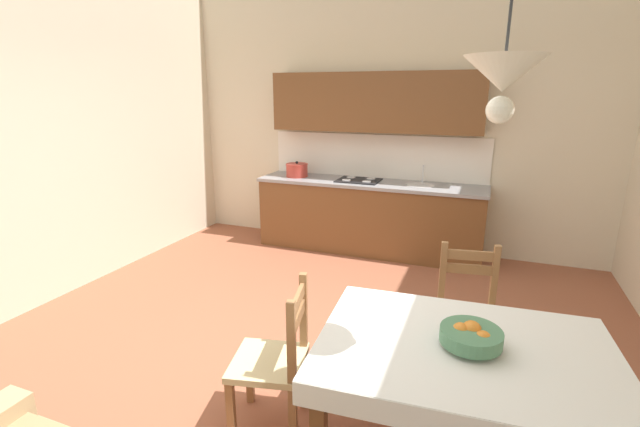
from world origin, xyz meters
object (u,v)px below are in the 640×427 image
dining_chair_kitchen_side (467,315)px  pendant_lamp (504,76)px  dining_table (463,367)px  fruit_bowl (471,336)px  kitchen_cabinetry (370,184)px  dining_chair_tv_side (275,361)px

dining_chair_kitchen_side → pendant_lamp: 1.90m
dining_table → fruit_bowl: (0.02, 0.00, 0.18)m
kitchen_cabinetry → dining_chair_kitchen_side: bearing=-59.3°
kitchen_cabinetry → dining_table: 3.45m
dining_chair_kitchen_side → pendant_lamp: size_ratio=1.16×
fruit_bowl → dining_table: bearing=-169.7°
fruit_bowl → pendant_lamp: (0.02, -0.11, 1.22)m
dining_table → pendant_lamp: bearing=-68.0°
dining_chair_kitchen_side → kitchen_cabinetry: bearing=120.7°
dining_chair_tv_side → dining_table: bearing=2.6°
dining_chair_tv_side → pendant_lamp: pendant_lamp is taller
dining_chair_kitchen_side → pendant_lamp: (0.06, -1.04, 1.59)m
kitchen_cabinetry → dining_chair_tv_side: (0.30, -3.21, -0.41)m
kitchen_cabinetry → fruit_bowl: kitchen_cabinetry is taller
dining_chair_kitchen_side → fruit_bowl: dining_chair_kitchen_side is taller
fruit_bowl → pendant_lamp: size_ratio=0.37×
dining_table → pendant_lamp: (0.04, -0.10, 1.39)m
kitchen_cabinetry → dining_chair_kitchen_side: (1.32, -2.23, -0.41)m
dining_table → fruit_bowl: size_ratio=5.06×
dining_table → pendant_lamp: size_ratio=1.89×
kitchen_cabinetry → pendant_lamp: bearing=-67.2°
kitchen_cabinetry → fruit_bowl: size_ratio=9.37×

